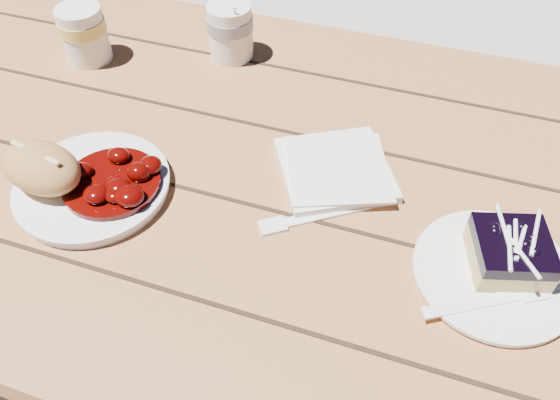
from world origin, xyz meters
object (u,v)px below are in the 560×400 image
(main_plate, at_px, (93,187))
(coffee_cup, at_px, (230,32))
(blueberry_cake, at_px, (510,252))
(second_cup, at_px, (84,34))
(picnic_table, at_px, (384,265))
(dessert_plate, at_px, (493,274))
(bread_roll, at_px, (42,168))

(main_plate, distance_m, coffee_cup, 0.38)
(blueberry_cake, bearing_deg, coffee_cup, 130.06)
(coffee_cup, xyz_separation_m, second_cup, (-0.24, -0.09, 0.00))
(picnic_table, bearing_deg, dessert_plate, -36.35)
(picnic_table, distance_m, second_cup, 0.64)
(picnic_table, xyz_separation_m, blueberry_cake, (0.14, -0.08, 0.20))
(bread_roll, height_order, coffee_cup, coffee_cup)
(main_plate, height_order, dessert_plate, main_plate)
(bread_roll, bearing_deg, blueberry_cake, 6.11)
(second_cup, bearing_deg, coffee_cup, 20.63)
(dessert_plate, relative_size, coffee_cup, 1.97)
(main_plate, bearing_deg, dessert_plate, 3.13)
(coffee_cup, bearing_deg, main_plate, -98.64)
(bread_roll, bearing_deg, coffee_cup, 74.14)
(picnic_table, xyz_separation_m, dessert_plate, (0.13, -0.10, 0.17))
(main_plate, xyz_separation_m, blueberry_cake, (0.55, 0.04, 0.03))
(coffee_cup, relative_size, second_cup, 1.00)
(dessert_plate, bearing_deg, second_cup, 160.43)
(main_plate, height_order, coffee_cup, coffee_cup)
(picnic_table, relative_size, blueberry_cake, 18.73)
(main_plate, relative_size, second_cup, 2.15)
(blueberry_cake, distance_m, coffee_cup, 0.59)
(bread_roll, distance_m, coffee_cup, 0.41)
(dessert_plate, relative_size, blueberry_cake, 1.77)
(dessert_plate, height_order, blueberry_cake, blueberry_cake)
(picnic_table, height_order, coffee_cup, coffee_cup)
(bread_roll, bearing_deg, main_plate, 19.98)
(picnic_table, distance_m, dessert_plate, 0.23)
(picnic_table, bearing_deg, second_cup, 164.80)
(main_plate, relative_size, coffee_cup, 2.15)
(dessert_plate, distance_m, blueberry_cake, 0.03)
(picnic_table, xyz_separation_m, bread_roll, (-0.46, -0.14, 0.21))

